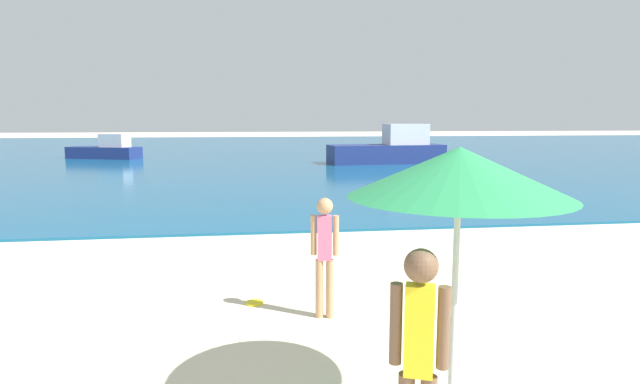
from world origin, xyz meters
The scene contains 7 objects.
water centered at (0.00, 41.50, 0.03)m, with size 160.00×60.00×0.06m, color #14567F.
person_standing centered at (-0.51, 6.70, 0.87)m, with size 0.35×0.20×1.53m.
frisbee centered at (-1.38, 7.30, 0.01)m, with size 0.24×0.24×0.03m, color yellow.
person_distant centered at (-0.33, 3.62, 0.95)m, with size 0.37×0.22×1.67m.
boat_near centered at (6.29, 28.17, 0.80)m, with size 6.48×2.53×2.15m.
boat_far centered at (-10.24, 33.69, 0.59)m, with size 4.71×2.98×1.53m.
beach_umbrella centered at (0.17, 4.25, 2.09)m, with size 1.71×1.71×2.28m.
Camera 1 is at (-1.40, 0.58, 2.49)m, focal length 28.68 mm.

